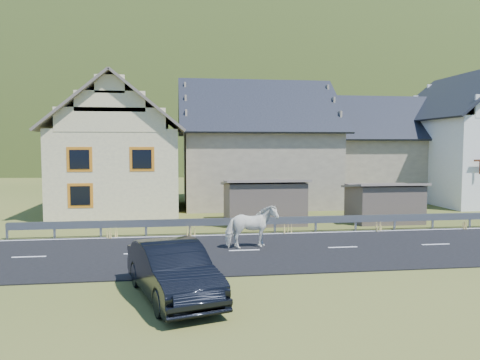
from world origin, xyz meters
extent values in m
plane|color=#333F14|center=(0.00, 0.00, 0.00)|extent=(160.00, 160.00, 0.00)
cube|color=black|center=(0.00, 0.00, 0.02)|extent=(60.00, 7.00, 0.04)
cube|color=silver|center=(0.00, 0.00, 0.04)|extent=(60.00, 6.60, 0.01)
cube|color=#93969B|center=(0.00, 3.68, 0.58)|extent=(28.00, 0.08, 0.34)
cube|color=#93969B|center=(-14.00, 3.70, 0.35)|extent=(0.10, 0.06, 0.70)
cube|color=#93969B|center=(-12.00, 3.70, 0.35)|extent=(0.10, 0.06, 0.70)
cube|color=#93969B|center=(-10.00, 3.70, 0.35)|extent=(0.10, 0.06, 0.70)
cube|color=#93969B|center=(-8.00, 3.70, 0.35)|extent=(0.10, 0.06, 0.70)
cube|color=#93969B|center=(-6.00, 3.70, 0.35)|extent=(0.10, 0.06, 0.70)
cube|color=#93969B|center=(-4.00, 3.70, 0.35)|extent=(0.10, 0.06, 0.70)
cube|color=#93969B|center=(-2.00, 3.70, 0.35)|extent=(0.10, 0.06, 0.70)
cube|color=#93969B|center=(0.00, 3.70, 0.35)|extent=(0.10, 0.06, 0.70)
cube|color=#93969B|center=(2.00, 3.70, 0.35)|extent=(0.10, 0.06, 0.70)
cube|color=#93969B|center=(4.00, 3.70, 0.35)|extent=(0.10, 0.06, 0.70)
cube|color=#93969B|center=(6.00, 3.70, 0.35)|extent=(0.10, 0.06, 0.70)
cube|color=#93969B|center=(8.00, 3.70, 0.35)|extent=(0.10, 0.06, 0.70)
cube|color=brown|center=(-2.00, 6.50, 1.10)|extent=(4.30, 3.30, 2.40)
cube|color=brown|center=(4.50, 6.00, 1.00)|extent=(3.80, 2.90, 2.20)
cube|color=beige|center=(-10.00, 12.00, 2.50)|extent=(7.00, 9.00, 5.00)
cube|color=#C87118|center=(-11.60, 7.50, 3.40)|extent=(1.30, 0.12, 1.30)
cube|color=#C87118|center=(-8.40, 7.50, 3.40)|extent=(1.30, 0.12, 1.30)
cube|color=#C87118|center=(-11.60, 7.50, 1.50)|extent=(1.30, 0.12, 1.30)
cube|color=tan|center=(-12.00, 13.50, 6.56)|extent=(0.70, 0.70, 2.40)
cube|color=tan|center=(-1.00, 15.00, 2.50)|extent=(10.00, 9.00, 5.00)
cube|color=tan|center=(9.00, 17.00, 2.30)|extent=(9.00, 8.00, 4.60)
cube|color=silver|center=(15.00, 14.00, 3.00)|extent=(8.00, 10.00, 6.00)
ellipsoid|color=#1B320D|center=(5.00, 180.00, -20.00)|extent=(440.00, 280.00, 260.00)
imported|color=white|center=(-3.67, 0.37, 0.90)|extent=(1.31, 2.18, 1.72)
imported|color=black|center=(-6.73, -5.24, 0.76)|extent=(2.83, 4.85, 1.51)
camera|label=1|loc=(-6.61, -17.79, 4.12)|focal=35.00mm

